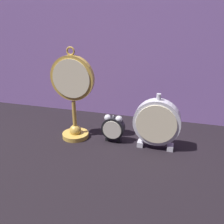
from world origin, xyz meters
TOP-DOWN VIEW (x-y plane):
  - ground_plane at (0.00, 0.00)m, footprint 4.00×4.00m
  - fabric_backdrop_drape at (0.00, 0.33)m, footprint 1.77×0.01m
  - pocket_watch_on_stand at (-0.14, 0.07)m, footprint 0.15×0.10m
  - alarm_clock_twin_bell at (0.01, 0.08)m, footprint 0.08×0.03m
  - mantel_clock_silver at (0.15, 0.07)m, footprint 0.15×0.04m

SIDE VIEW (x-z plane):
  - ground_plane at x=0.00m, z-range 0.00..0.00m
  - alarm_clock_twin_bell at x=0.01m, z-range 0.01..0.11m
  - mantel_clock_silver at x=0.15m, z-range 0.00..0.19m
  - pocket_watch_on_stand at x=-0.14m, z-range -0.01..0.32m
  - fabric_backdrop_drape at x=0.00m, z-range 0.00..0.63m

